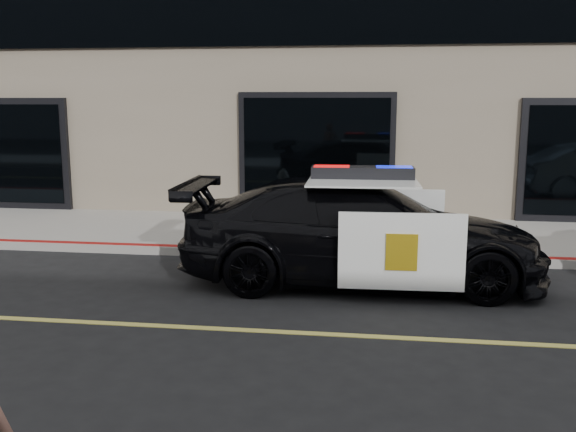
# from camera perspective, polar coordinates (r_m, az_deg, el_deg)

# --- Properties ---
(ground) EXTENTS (120.00, 120.00, 0.00)m
(ground) POSITION_cam_1_polar(r_m,az_deg,el_deg) (7.67, 4.96, -10.53)
(ground) COLOR black
(ground) RESTS_ON ground
(sidewalk_n) EXTENTS (60.00, 3.50, 0.15)m
(sidewalk_n) POSITION_cam_1_polar(r_m,az_deg,el_deg) (12.69, 6.24, -1.75)
(sidewalk_n) COLOR gray
(sidewalk_n) RESTS_ON ground
(police_car) EXTENTS (2.64, 5.50, 1.76)m
(police_car) POSITION_cam_1_polar(r_m,az_deg,el_deg) (9.62, 6.56, -1.34)
(police_car) COLOR black
(police_car) RESTS_ON ground
(fire_hydrant) EXTENTS (0.36, 0.50, 0.80)m
(fire_hydrant) POSITION_cam_1_polar(r_m,az_deg,el_deg) (12.18, -3.57, -0.08)
(fire_hydrant) COLOR silver
(fire_hydrant) RESTS_ON sidewalk_n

